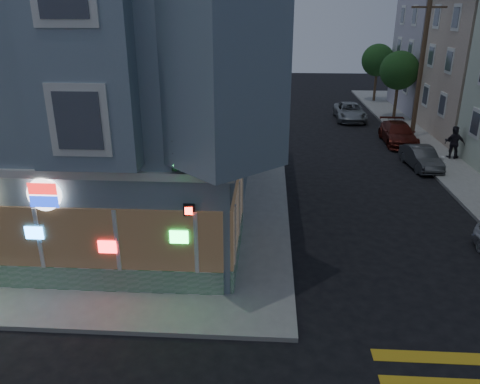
# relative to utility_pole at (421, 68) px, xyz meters

# --- Properties ---
(sidewalk_nw) EXTENTS (33.00, 42.00, 0.15)m
(sidewalk_nw) POSITION_rel_utility_pole_xyz_m (-25.50, -1.00, -4.72)
(sidewalk_nw) COLOR gray
(sidewalk_nw) RESTS_ON ground
(corner_building) EXTENTS (14.60, 14.60, 11.40)m
(corner_building) POSITION_rel_utility_pole_xyz_m (-18.00, -13.02, 1.02)
(corner_building) COLOR slate
(corner_building) RESTS_ON sidewalk_nw
(row_house_d) EXTENTS (12.00, 8.60, 10.50)m
(row_house_d) POSITION_rel_utility_pole_xyz_m (7.50, 10.00, 0.60)
(row_house_d) COLOR #A19BAB
(row_house_d) RESTS_ON sidewalk_ne
(utility_pole) EXTENTS (2.20, 0.30, 9.00)m
(utility_pole) POSITION_rel_utility_pole_xyz_m (0.00, 0.00, 0.00)
(utility_pole) COLOR #4C3826
(utility_pole) RESTS_ON sidewalk_ne
(street_tree_near) EXTENTS (3.00, 3.00, 5.30)m
(street_tree_near) POSITION_rel_utility_pole_xyz_m (0.20, 6.00, -0.86)
(street_tree_near) COLOR #4C3826
(street_tree_near) RESTS_ON sidewalk_ne
(street_tree_far) EXTENTS (3.00, 3.00, 5.30)m
(street_tree_far) POSITION_rel_utility_pole_xyz_m (0.20, 14.00, -0.86)
(street_tree_far) COLOR #4C3826
(street_tree_far) RESTS_ON sidewalk_ne
(pedestrian_a) EXTENTS (1.06, 0.90, 1.89)m
(pedestrian_a) POSITION_rel_utility_pole_xyz_m (1.00, -4.71, -3.70)
(pedestrian_a) COLOR black
(pedestrian_a) RESTS_ON sidewalk_ne
(pedestrian_b) EXTENTS (1.16, 0.78, 1.83)m
(pedestrian_b) POSITION_rel_utility_pole_xyz_m (1.00, -5.03, -3.73)
(pedestrian_b) COLOR black
(pedestrian_b) RESTS_ON sidewalk_ne
(parked_car_b) EXTENTS (1.64, 3.80, 1.22)m
(parked_car_b) POSITION_rel_utility_pole_xyz_m (-1.30, -6.50, -4.19)
(parked_car_b) COLOR #3B3D40
(parked_car_b) RESTS_ON ground
(parked_car_c) EXTENTS (2.02, 4.79, 1.38)m
(parked_car_c) POSITION_rel_utility_pole_xyz_m (-1.30, -1.30, -4.11)
(parked_car_c) COLOR #591C14
(parked_car_c) RESTS_ON ground
(parked_car_d) EXTENTS (2.33, 4.94, 1.36)m
(parked_car_d) POSITION_rel_utility_pole_xyz_m (-3.40, 5.77, -4.11)
(parked_car_d) COLOR gray
(parked_car_d) RESTS_ON ground
(traffic_signal) EXTENTS (0.63, 0.58, 5.19)m
(traffic_signal) POSITION_rel_utility_pole_xyz_m (-12.42, -19.99, -1.14)
(traffic_signal) COLOR black
(traffic_signal) RESTS_ON sidewalk_nw
(fire_hydrant) EXTENTS (0.43, 0.25, 0.74)m
(fire_hydrant) POSITION_rel_utility_pole_xyz_m (-0.32, -7.03, -4.26)
(fire_hydrant) COLOR silver
(fire_hydrant) RESTS_ON sidewalk_ne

